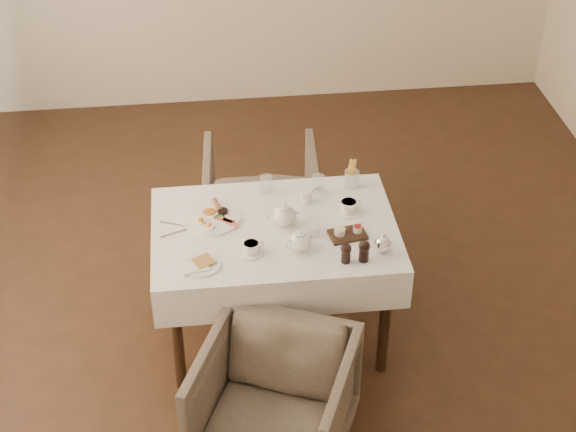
# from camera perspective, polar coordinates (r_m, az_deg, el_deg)

# --- Properties ---
(table) EXTENTS (1.28, 0.88, 0.75)m
(table) POSITION_cam_1_polar(r_m,az_deg,el_deg) (4.66, -0.86, -1.91)
(table) COLOR black
(table) RESTS_ON ground
(armchair_near) EXTENTS (0.92, 0.93, 0.65)m
(armchair_near) POSITION_cam_1_polar(r_m,az_deg,el_deg) (4.28, -0.88, -12.05)
(armchair_near) COLOR #4A4236
(armchair_near) RESTS_ON ground
(armchair_far) EXTENTS (0.74, 0.76, 0.65)m
(armchair_far) POSITION_cam_1_polar(r_m,az_deg,el_deg) (5.56, -1.76, 1.15)
(armchair_far) COLOR #4A4236
(armchair_far) RESTS_ON ground
(breakfast_plate) EXTENTS (0.30, 0.30, 0.04)m
(breakfast_plate) POSITION_cam_1_polar(r_m,az_deg,el_deg) (4.67, -4.92, -0.07)
(breakfast_plate) COLOR white
(breakfast_plate) RESTS_ON table
(side_plate) EXTENTS (0.19, 0.19, 0.02)m
(side_plate) POSITION_cam_1_polar(r_m,az_deg,el_deg) (4.36, -5.70, -3.16)
(side_plate) COLOR white
(side_plate) RESTS_ON table
(teapot_centre) EXTENTS (0.18, 0.14, 0.14)m
(teapot_centre) POSITION_cam_1_polar(r_m,az_deg,el_deg) (4.57, -0.26, 0.12)
(teapot_centre) COLOR white
(teapot_centre) RESTS_ON table
(teapot_front) EXTENTS (0.19, 0.16, 0.12)m
(teapot_front) POSITION_cam_1_polar(r_m,az_deg,el_deg) (4.41, 0.78, -1.58)
(teapot_front) COLOR white
(teapot_front) RESTS_ON table
(creamer) EXTENTS (0.07, 0.07, 0.07)m
(creamer) POSITION_cam_1_polar(r_m,az_deg,el_deg) (4.76, 1.17, 1.25)
(creamer) COLOR white
(creamer) RESTS_ON table
(teacup_near) EXTENTS (0.13, 0.13, 0.06)m
(teacup_near) POSITION_cam_1_polar(r_m,az_deg,el_deg) (4.41, -2.39, -2.11)
(teacup_near) COLOR white
(teacup_near) RESTS_ON table
(teacup_far) EXTENTS (0.14, 0.14, 0.07)m
(teacup_far) POSITION_cam_1_polar(r_m,az_deg,el_deg) (4.70, 3.93, 0.58)
(teacup_far) COLOR white
(teacup_far) RESTS_ON table
(glass_left) EXTENTS (0.07, 0.07, 0.10)m
(glass_left) POSITION_cam_1_polar(r_m,az_deg,el_deg) (4.83, -1.42, 2.07)
(glass_left) COLOR silver
(glass_left) RESTS_ON table
(glass_mid) EXTENTS (0.08, 0.08, 0.09)m
(glass_mid) POSITION_cam_1_polar(r_m,az_deg,el_deg) (4.52, 1.69, -0.73)
(glass_mid) COLOR silver
(glass_mid) RESTS_ON table
(glass_right) EXTENTS (0.09, 0.09, 0.10)m
(glass_right) POSITION_cam_1_polar(r_m,az_deg,el_deg) (4.83, 1.97, 2.07)
(glass_right) COLOR silver
(glass_right) RESTS_ON table
(condiment_board) EXTENTS (0.21, 0.15, 0.05)m
(condiment_board) POSITION_cam_1_polar(r_m,az_deg,el_deg) (4.54, 3.85, -1.13)
(condiment_board) COLOR black
(condiment_board) RESTS_ON table
(pepper_mill_left) EXTENTS (0.06, 0.06, 0.11)m
(pepper_mill_left) POSITION_cam_1_polar(r_m,az_deg,el_deg) (4.34, 3.77, -2.40)
(pepper_mill_left) COLOR black
(pepper_mill_left) RESTS_ON table
(pepper_mill_right) EXTENTS (0.08, 0.08, 0.12)m
(pepper_mill_right) POSITION_cam_1_polar(r_m,az_deg,el_deg) (4.36, 4.94, -2.26)
(pepper_mill_right) COLOR black
(pepper_mill_right) RESTS_ON table
(silver_pot) EXTENTS (0.11, 0.09, 0.11)m
(silver_pot) POSITION_cam_1_polar(r_m,az_deg,el_deg) (4.43, 6.15, -1.72)
(silver_pot) COLOR white
(silver_pot) RESTS_ON table
(fries_cup) EXTENTS (0.08, 0.08, 0.17)m
(fries_cup) POSITION_cam_1_polar(r_m,az_deg,el_deg) (4.88, 4.15, 2.69)
(fries_cup) COLOR silver
(fries_cup) RESTS_ON table
(cutlery_fork) EXTENTS (0.17, 0.08, 0.00)m
(cutlery_fork) POSITION_cam_1_polar(r_m,az_deg,el_deg) (4.65, -7.24, -0.55)
(cutlery_fork) COLOR silver
(cutlery_fork) RESTS_ON table
(cutlery_knife) EXTENTS (0.19, 0.09, 0.00)m
(cutlery_knife) POSITION_cam_1_polar(r_m,az_deg,el_deg) (4.59, -7.07, -1.02)
(cutlery_knife) COLOR silver
(cutlery_knife) RESTS_ON table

